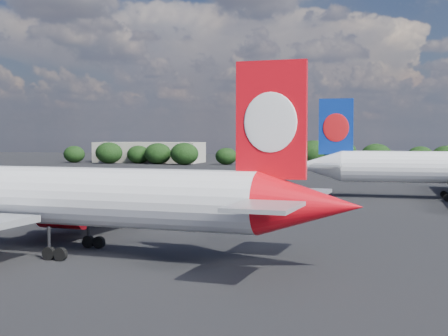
# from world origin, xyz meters

# --- Properties ---
(ground) EXTENTS (500.00, 500.00, 0.00)m
(ground) POSITION_xyz_m (0.00, 60.00, 0.00)
(ground) COLOR black
(ground) RESTS_ON ground
(qantas_airliner) EXTENTS (51.01, 48.50, 16.64)m
(qantas_airliner) POSITION_xyz_m (1.03, 12.44, 5.07)
(qantas_airliner) COLOR white
(qantas_airliner) RESTS_ON ground
(terminal_building) EXTENTS (42.00, 16.00, 8.00)m
(terminal_building) POSITION_xyz_m (-65.00, 192.00, 4.00)
(terminal_building) COLOR #A0998A
(terminal_building) RESTS_ON ground
(highway_sign) EXTENTS (6.00, 0.30, 4.50)m
(highway_sign) POSITION_xyz_m (-18.00, 176.00, 3.13)
(highway_sign) COLOR #156C29
(highway_sign) RESTS_ON ground
(billboard_yellow) EXTENTS (5.00, 0.30, 5.50)m
(billboard_yellow) POSITION_xyz_m (12.00, 182.00, 3.87)
(billboard_yellow) COLOR gold
(billboard_yellow) RESTS_ON ground
(horizon_treeline) EXTENTS (206.75, 15.62, 9.33)m
(horizon_treeline) POSITION_xyz_m (9.53, 179.31, 4.01)
(horizon_treeline) COLOR black
(horizon_treeline) RESTS_ON ground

